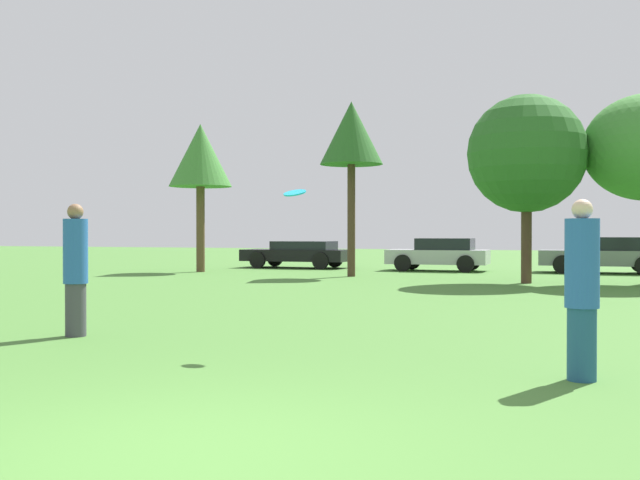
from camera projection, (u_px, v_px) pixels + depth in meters
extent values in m
plane|color=#477A33|center=(177.00, 454.00, 4.93)|extent=(120.00, 120.00, 0.00)
cylinder|color=#3F3F47|center=(76.00, 310.00, 10.55)|extent=(0.30, 0.30, 0.77)
cylinder|color=#2659A5|center=(75.00, 251.00, 10.54)|extent=(0.35, 0.35, 0.94)
sphere|color=#8C6647|center=(75.00, 212.00, 10.53)|extent=(0.23, 0.23, 0.23)
cylinder|color=navy|center=(582.00, 344.00, 7.39)|extent=(0.29, 0.29, 0.74)
cylinder|color=#2659A5|center=(582.00, 263.00, 7.38)|extent=(0.34, 0.34, 0.91)
sphere|color=beige|center=(582.00, 209.00, 7.37)|extent=(0.21, 0.21, 0.21)
cylinder|color=#19B2D8|center=(295.00, 193.00, 9.31)|extent=(0.30, 0.29, 0.12)
cylinder|color=brown|center=(201.00, 229.00, 27.87)|extent=(0.32, 0.32, 3.27)
cone|color=#3D7F33|center=(200.00, 155.00, 27.84)|extent=(2.40, 2.40, 2.40)
cylinder|color=#473323|center=(351.00, 221.00, 24.91)|extent=(0.27, 0.27, 3.84)
cone|color=#286023|center=(351.00, 133.00, 24.88)|extent=(2.16, 2.16, 2.16)
cylinder|color=#473323|center=(526.00, 235.00, 21.58)|extent=(0.31, 0.31, 2.89)
sphere|color=#286023|center=(527.00, 154.00, 21.55)|extent=(3.50, 3.50, 3.50)
cube|color=black|center=(297.00, 255.00, 31.04)|extent=(4.57, 1.94, 0.49)
cube|color=black|center=(304.00, 245.00, 30.93)|extent=(2.52, 1.69, 0.36)
cylinder|color=black|center=(258.00, 260.00, 30.62)|extent=(0.70, 0.17, 0.69)
cylinder|color=black|center=(275.00, 259.00, 32.40)|extent=(0.70, 0.17, 0.69)
cylinder|color=black|center=(321.00, 261.00, 29.69)|extent=(0.70, 0.17, 0.69)
cylinder|color=black|center=(335.00, 259.00, 31.47)|extent=(0.70, 0.17, 0.69)
cube|color=#B2B2B7|center=(438.00, 257.00, 28.60)|extent=(3.91, 1.80, 0.56)
cube|color=black|center=(445.00, 244.00, 28.50)|extent=(2.16, 1.57, 0.45)
cylinder|color=black|center=(403.00, 263.00, 28.17)|extent=(0.66, 0.20, 0.66)
cylinder|color=black|center=(412.00, 261.00, 29.83)|extent=(0.66, 0.20, 0.66)
cylinder|color=black|center=(465.00, 264.00, 27.37)|extent=(0.66, 0.20, 0.66)
cylinder|color=black|center=(472.00, 262.00, 29.03)|extent=(0.66, 0.20, 0.66)
cube|color=slate|center=(602.00, 258.00, 26.99)|extent=(4.48, 1.94, 0.56)
cube|color=black|center=(612.00, 244.00, 26.88)|extent=(2.47, 1.69, 0.49)
cylinder|color=black|center=(562.00, 264.00, 26.56)|extent=(0.68, 0.17, 0.68)
cylinder|color=black|center=(563.00, 262.00, 28.34)|extent=(0.68, 0.17, 0.68)
cylinder|color=black|center=(640.00, 263.00, 27.43)|extent=(0.68, 0.17, 0.68)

